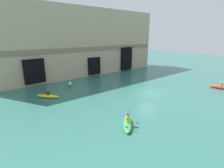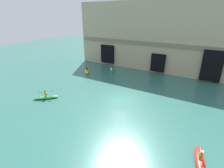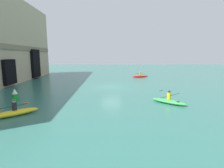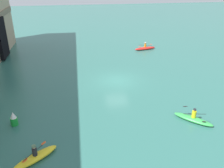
{
  "view_description": "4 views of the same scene",
  "coord_description": "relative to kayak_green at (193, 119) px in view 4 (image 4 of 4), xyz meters",
  "views": [
    {
      "loc": [
        -19.05,
        -15.09,
        8.06
      ],
      "look_at": [
        -4.73,
        2.09,
        1.77
      ],
      "focal_mm": 28.0,
      "sensor_mm": 36.0,
      "label": 1
    },
    {
      "loc": [
        10.19,
        -18.3,
        10.67
      ],
      "look_at": [
        -2.36,
        1.91,
        1.17
      ],
      "focal_mm": 28.0,
      "sensor_mm": 36.0,
      "label": 2
    },
    {
      "loc": [
        -23.71,
        0.6,
        4.25
      ],
      "look_at": [
        -4.2,
        0.04,
        1.07
      ],
      "focal_mm": 28.0,
      "sensor_mm": 36.0,
      "label": 3
    },
    {
      "loc": [
        -24.69,
        4.04,
        11.52
      ],
      "look_at": [
        -4.42,
        1.17,
        1.76
      ],
      "focal_mm": 40.0,
      "sensor_mm": 36.0,
      "label": 4
    }
  ],
  "objects": [
    {
      "name": "kayak_green",
      "position": [
        0.0,
        0.0,
        0.0
      ],
      "size": [
        2.82,
        2.86,
        1.16
      ],
      "rotation": [
        0.0,
        0.0,
        0.8
      ],
      "color": "green",
      "rests_on": "ground"
    },
    {
      "name": "kayak_red",
      "position": [
        19.21,
        -1.08,
        0.0
      ],
      "size": [
        1.46,
        3.44,
        1.14
      ],
      "rotation": [
        0.0,
        0.0,
        4.94
      ],
      "color": "red",
      "rests_on": "ground"
    },
    {
      "name": "ground_plane",
      "position": [
        8.69,
        4.91,
        -0.24
      ],
      "size": [
        120.0,
        120.0,
        0.0
      ],
      "primitive_type": "plane",
      "color": "#2D665B"
    },
    {
      "name": "kayak_yellow",
      "position": [
        -2.83,
        12.12,
        0.01
      ],
      "size": [
        2.62,
        2.98,
        1.18
      ],
      "rotation": [
        0.0,
        0.0,
        2.25
      ],
      "color": "yellow",
      "rests_on": "ground"
    },
    {
      "name": "marker_buoy",
      "position": [
        1.51,
        14.32,
        0.3
      ],
      "size": [
        0.57,
        0.57,
        1.17
      ],
      "color": "green",
      "rests_on": "ground"
    }
  ]
}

